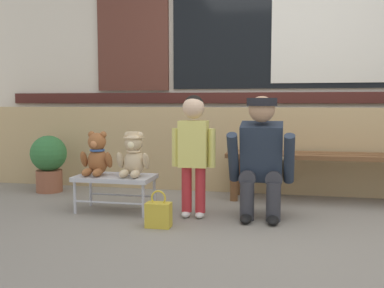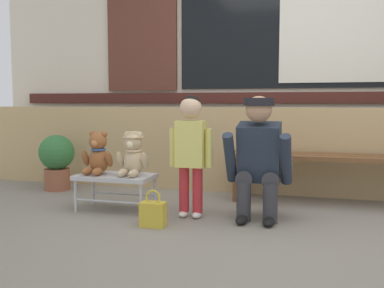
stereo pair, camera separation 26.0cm
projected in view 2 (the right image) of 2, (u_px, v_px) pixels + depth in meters
ground_plane at (269, 233)px, 3.10m from camera, size 60.00×60.00×0.00m
brick_low_wall at (286, 151)px, 4.42m from camera, size 6.82×0.25×0.85m
shop_facade at (292, 10)px, 4.78m from camera, size 6.96×0.26×3.78m
wooden_bench_long at (349, 163)px, 3.92m from camera, size 2.10×0.40×0.44m
small_display_bench at (115, 179)px, 3.74m from camera, size 0.64×0.36×0.30m
teddy_bear_plain at (98, 155)px, 3.77m from camera, size 0.28×0.26×0.36m
teddy_bear_with_hat at (133, 155)px, 3.68m from camera, size 0.28×0.27×0.36m
child_standing at (191, 142)px, 3.48m from camera, size 0.35×0.18×0.96m
adult_crouching at (260, 158)px, 3.43m from camera, size 0.50×0.49×0.95m
handbag_on_ground at (153, 213)px, 3.26m from camera, size 0.18×0.11×0.27m
potted_plant at (57, 159)px, 4.60m from camera, size 0.36×0.36×0.57m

